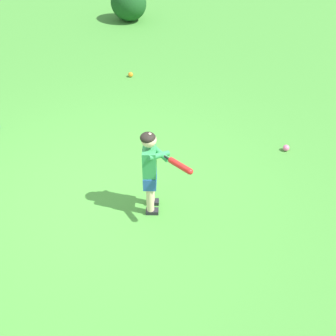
# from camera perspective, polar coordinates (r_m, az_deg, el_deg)

# --- Properties ---
(ground_plane) EXTENTS (40.00, 40.00, 0.00)m
(ground_plane) POSITION_cam_1_polar(r_m,az_deg,el_deg) (5.76, -8.17, -3.54)
(ground_plane) COLOR #479338
(child_batter) EXTENTS (0.77, 0.35, 1.08)m
(child_batter) POSITION_cam_1_polar(r_m,az_deg,el_deg) (5.11, -2.07, 0.24)
(child_batter) COLOR #232328
(child_batter) RESTS_ON ground
(play_ball_behind_batter) EXTENTS (0.09, 0.09, 0.09)m
(play_ball_behind_batter) POSITION_cam_1_polar(r_m,az_deg,el_deg) (6.68, 14.67, 2.47)
(play_ball_behind_batter) COLOR pink
(play_ball_behind_batter) RESTS_ON ground
(play_ball_center_lawn) EXTENTS (0.09, 0.09, 0.09)m
(play_ball_center_lawn) POSITION_cam_1_polar(r_m,az_deg,el_deg) (8.59, -4.74, 11.67)
(play_ball_center_lawn) COLOR orange
(play_ball_center_lawn) RESTS_ON ground
(shrub_left_background) EXTENTS (0.89, 0.79, 0.83)m
(shrub_left_background) POSITION_cam_1_polar(r_m,az_deg,el_deg) (11.35, -5.01, 20.05)
(shrub_left_background) COLOR #194C1E
(shrub_left_background) RESTS_ON ground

